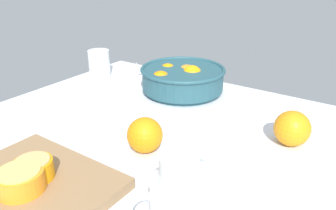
{
  "coord_description": "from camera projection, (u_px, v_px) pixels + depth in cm",
  "views": [
    {
      "loc": [
        41.68,
        -58.34,
        41.34
      ],
      "look_at": [
        0.3,
        2.37,
        8.93
      ],
      "focal_mm": 35.5,
      "sensor_mm": 36.0,
      "label": 1
    }
  ],
  "objects": [
    {
      "name": "loose_orange_0",
      "position": [
        292.0,
        128.0,
        0.79
      ],
      "size": [
        8.64,
        8.64,
        8.64
      ],
      "primitive_type": "sphere",
      "color": "orange",
      "rests_on": "ground_plane"
    },
    {
      "name": "ground_plane",
      "position": [
        162.0,
        146.0,
        0.83
      ],
      "size": [
        111.91,
        95.1,
        3.0
      ],
      "primitive_type": "cube",
      "color": "silver"
    },
    {
      "name": "fruit_bowl",
      "position": [
        182.0,
        78.0,
        1.11
      ],
      "size": [
        28.13,
        28.13,
        9.5
      ],
      "color": "#234C56",
      "rests_on": "ground_plane"
    },
    {
      "name": "spoon",
      "position": [
        139.0,
        70.0,
        1.33
      ],
      "size": [
        12.3,
        12.63,
        1.0
      ],
      "color": "silver",
      "rests_on": "ground_plane"
    },
    {
      "name": "orange_half_1",
      "position": [
        34.0,
        169.0,
        0.64
      ],
      "size": [
        7.52,
        7.52,
        4.06
      ],
      "color": "orange",
      "rests_on": "cutting_board"
    },
    {
      "name": "second_glass",
      "position": [
        99.0,
        65.0,
        1.26
      ],
      "size": [
        7.95,
        7.95,
        10.11
      ],
      "color": "white",
      "rests_on": "ground_plane"
    },
    {
      "name": "loose_orange_1",
      "position": [
        145.0,
        135.0,
        0.76
      ],
      "size": [
        8.35,
        8.35,
        8.35
      ],
      "primitive_type": "sphere",
      "color": "orange",
      "rests_on": "ground_plane"
    },
    {
      "name": "cutting_board",
      "position": [
        41.0,
        181.0,
        0.65
      ],
      "size": [
        31.5,
        20.66,
        2.32
      ],
      "primitive_type": "cube",
      "rotation": [
        0.0,
        0.0,
        -0.01
      ],
      "color": "olive",
      "rests_on": "ground_plane"
    },
    {
      "name": "orange_half_0",
      "position": [
        20.0,
        180.0,
        0.6
      ],
      "size": [
        8.74,
        8.74,
        4.22
      ],
      "color": "orange",
      "rests_on": "cutting_board"
    },
    {
      "name": "juice_pitcher",
      "position": [
        178.0,
        208.0,
        0.52
      ],
      "size": [
        11.21,
        11.21,
        15.65
      ],
      "color": "white",
      "rests_on": "ground_plane"
    }
  ]
}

